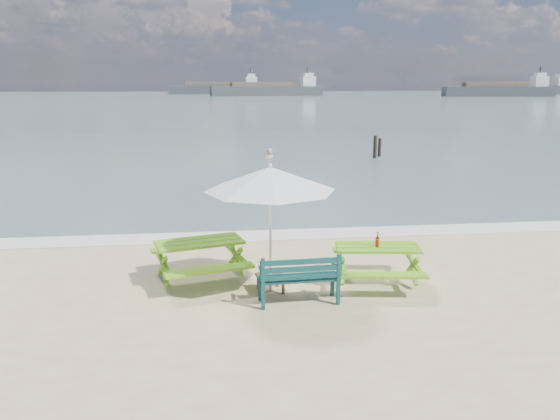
{
  "coord_description": "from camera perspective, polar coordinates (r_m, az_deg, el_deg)",
  "views": [
    {
      "loc": [
        -1.34,
        -7.85,
        3.62
      ],
      "look_at": [
        -0.09,
        3.0,
        1.0
      ],
      "focal_mm": 35.0,
      "sensor_mm": 36.0,
      "label": 1
    }
  ],
  "objects": [
    {
      "name": "cargo_ships",
      "position": [
        137.9,
        16.79,
        11.93
      ],
      "size": [
        137.63,
        33.49,
        4.4
      ],
      "color": "#363C40",
      "rests_on": "ground"
    },
    {
      "name": "mooring_pilings",
      "position": [
        26.39,
        10.09,
        6.27
      ],
      "size": [
        0.57,
        0.77,
        1.27
      ],
      "color": "black",
      "rests_on": "ground"
    },
    {
      "name": "park_bench",
      "position": [
        9.14,
        1.96,
        -8.13
      ],
      "size": [
        1.36,
        0.52,
        0.82
      ],
      "color": "#0E383A",
      "rests_on": "ground"
    },
    {
      "name": "swimmer",
      "position": [
        26.31,
        -1.18,
        4.74
      ],
      "size": [
        0.68,
        0.55,
        1.62
      ],
      "color": "tan",
      "rests_on": "ground"
    },
    {
      "name": "beer_bottle",
      "position": [
        9.88,
        10.13,
        -3.31
      ],
      "size": [
        0.07,
        0.07,
        0.27
      ],
      "color": "#964E15",
      "rests_on": "picnic_table_right"
    },
    {
      "name": "sea",
      "position": [
        92.93,
        -5.88,
        11.2
      ],
      "size": [
        300.0,
        300.0,
        0.0
      ],
      "primitive_type": "plane",
      "color": "slate",
      "rests_on": "ground"
    },
    {
      "name": "patio_umbrella",
      "position": [
        9.12,
        -1.05,
        3.28
      ],
      "size": [
        2.56,
        2.56,
        2.21
      ],
      "color": "silver",
      "rests_on": "ground"
    },
    {
      "name": "side_table",
      "position": [
        9.62,
        -1.0,
        -7.64
      ],
      "size": [
        0.51,
        0.51,
        0.29
      ],
      "color": "brown",
      "rests_on": "ground"
    },
    {
      "name": "picnic_table_left",
      "position": [
        10.2,
        -8.36,
        -5.3
      ],
      "size": [
        1.96,
        2.09,
        0.75
      ],
      "color": "#65AB19",
      "rests_on": "ground"
    },
    {
      "name": "picnic_table_right",
      "position": [
        10.08,
        10.09,
        -5.72
      ],
      "size": [
        1.68,
        1.83,
        0.71
      ],
      "color": "#61A519",
      "rests_on": "ground"
    },
    {
      "name": "foam_strip",
      "position": [
        13.03,
        -0.43,
        -2.61
      ],
      "size": [
        22.0,
        0.9,
        0.01
      ],
      "primitive_type": "cube",
      "color": "silver",
      "rests_on": "ground"
    }
  ]
}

